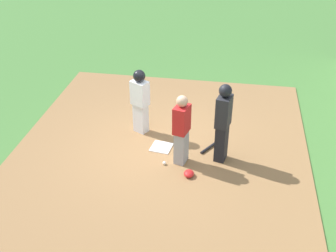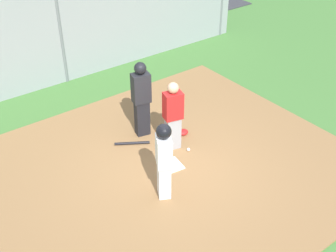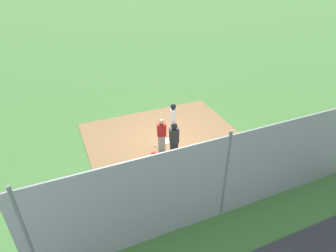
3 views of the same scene
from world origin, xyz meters
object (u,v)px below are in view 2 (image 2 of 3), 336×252
catcher_mask (183,132)px  baseball (189,150)px  baseball_bat (132,143)px  runner (164,157)px  home_plate (171,165)px  catcher (173,115)px  umpire (141,98)px

catcher_mask → baseball: size_ratio=3.24×
baseball → baseball_bat: bearing=-48.3°
runner → catcher_mask: (-1.51, -1.32, -0.81)m
home_plate → catcher: catcher is taller
umpire → runner: umpire is taller
catcher → runner: runner is taller
baseball_bat → baseball: (-0.83, 0.93, 0.01)m
umpire → baseball: (-0.40, 1.14, -0.89)m
runner → home_plate: bearing=72.6°
umpire → catcher_mask: umpire is taller
catcher → runner: 1.52m
baseball_bat → home_plate: bearing=-46.8°
umpire → catcher_mask: (-0.70, 0.58, -0.86)m
catcher → catcher_mask: size_ratio=6.48×
umpire → baseball_bat: 1.01m
baseball_bat → baseball: bearing=-16.2°
catcher → umpire: umpire is taller
catcher → catcher_mask: 0.91m
home_plate → baseball: size_ratio=5.95×
umpire → baseball_bat: (0.42, 0.21, -0.89)m
catcher_mask → umpire: bearing=-39.8°
home_plate → baseball_bat: (0.22, -1.10, 0.02)m
catcher_mask → baseball: catcher_mask is taller
catcher → baseball: (-0.17, 0.33, -0.76)m
home_plate → baseball: (-0.61, -0.17, 0.03)m
home_plate → baseball_bat: 1.12m
catcher → umpire: bearing=-149.7°
catcher → baseball: catcher is taller
home_plate → catcher: size_ratio=0.28×
catcher → catcher_mask: bearing=130.2°
catcher → baseball_bat: size_ratio=2.04×
catcher_mask → baseball: (0.30, 0.56, -0.02)m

